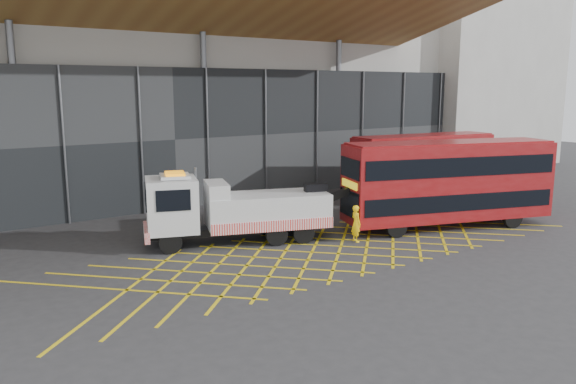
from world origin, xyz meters
TOP-DOWN VIEW (x-y plane):
  - ground_plane at (0.00, 0.00)m, footprint 120.00×120.00m
  - road_markings at (4.00, 0.00)m, footprint 24.76×7.16m
  - construction_building at (1.92, 18.40)m, footprint 55.00×23.97m
  - east_building at (32.00, 16.00)m, footprint 15.00×12.00m
  - recovery_truck at (1.15, 3.21)m, footprint 9.55×4.86m
  - bus_towed at (11.40, -0.30)m, footprint 10.78×5.55m
  - bus_second at (16.45, 5.91)m, footprint 9.96×3.48m
  - worker at (5.87, 0.23)m, footprint 0.52×0.69m

SIDE VIEW (x-z plane):
  - ground_plane at x=0.00m, z-range 0.00..0.00m
  - road_markings at x=4.00m, z-range 0.00..0.01m
  - worker at x=5.87m, z-range 0.00..1.69m
  - recovery_truck at x=1.15m, z-range -0.13..3.24m
  - bus_second at x=16.45m, z-range 0.22..4.19m
  - bus_towed at x=11.40m, z-range 0.24..4.54m
  - construction_building at x=1.92m, z-range -0.02..17.98m
  - east_building at x=32.00m, z-range 0.00..20.00m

